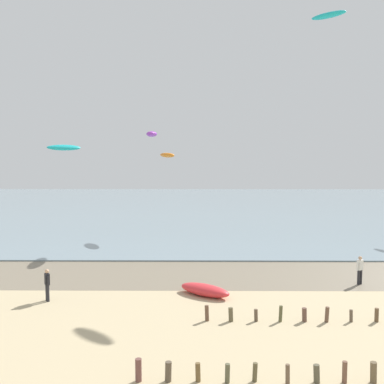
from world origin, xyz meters
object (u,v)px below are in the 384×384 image
(kite_aloft_5, at_px, (167,155))
(kite_aloft_7, at_px, (64,148))
(person_left_flank, at_px, (360,269))
(grounded_kite, at_px, (205,290))
(kite_aloft_0, at_px, (329,15))
(person_mid_beach, at_px, (47,284))
(kite_aloft_6, at_px, (152,134))

(kite_aloft_5, relative_size, kite_aloft_7, 1.09)
(kite_aloft_7, bearing_deg, person_left_flank, -45.94)
(grounded_kite, bearing_deg, kite_aloft_0, -101.88)
(person_left_flank, relative_size, kite_aloft_0, 0.66)
(kite_aloft_5, bearing_deg, kite_aloft_0, 22.42)
(person_mid_beach, height_order, kite_aloft_6, kite_aloft_6)
(kite_aloft_5, height_order, kite_aloft_6, kite_aloft_6)
(person_left_flank, xyz_separation_m, kite_aloft_0, (-0.33, 6.37, 16.75))
(person_left_flank, distance_m, grounded_kite, 9.57)
(kite_aloft_5, bearing_deg, person_left_flank, 9.32)
(person_mid_beach, xyz_separation_m, kite_aloft_6, (4.02, 15.45, 8.66))
(kite_aloft_0, relative_size, kite_aloft_7, 1.03)
(person_mid_beach, relative_size, kite_aloft_7, 0.68)
(person_mid_beach, height_order, kite_aloft_0, kite_aloft_0)
(grounded_kite, bearing_deg, kite_aloft_5, -45.54)
(kite_aloft_0, distance_m, kite_aloft_7, 21.68)
(kite_aloft_6, relative_size, kite_aloft_7, 1.15)
(kite_aloft_6, xyz_separation_m, kite_aloft_7, (-6.24, -4.71, -1.27))
(person_mid_beach, bearing_deg, kite_aloft_6, 75.41)
(person_mid_beach, relative_size, kite_aloft_0, 0.66)
(person_mid_beach, distance_m, kite_aloft_6, 18.16)
(person_mid_beach, bearing_deg, kite_aloft_0, 28.77)
(person_left_flank, relative_size, kite_aloft_5, 0.62)
(person_mid_beach, height_order, kite_aloft_7, kite_aloft_7)
(kite_aloft_0, bearing_deg, kite_aloft_5, -178.62)
(person_mid_beach, height_order, person_left_flank, same)
(grounded_kite, height_order, kite_aloft_0, kite_aloft_0)
(person_left_flank, relative_size, kite_aloft_7, 0.68)
(person_left_flank, xyz_separation_m, kite_aloft_6, (-13.62, 12.32, 8.66))
(person_left_flank, bearing_deg, person_mid_beach, -169.94)
(person_left_flank, bearing_deg, kite_aloft_5, 127.28)
(person_left_flank, height_order, kite_aloft_0, kite_aloft_0)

